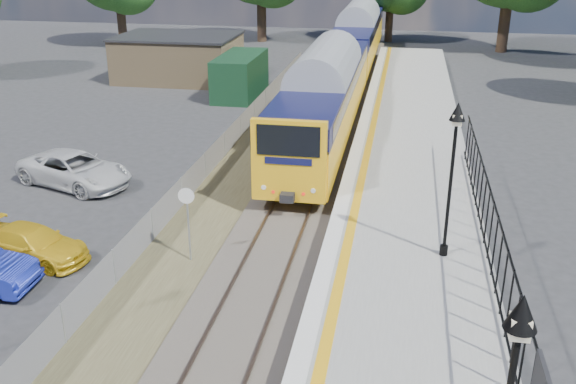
% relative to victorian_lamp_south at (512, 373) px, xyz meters
% --- Properties ---
extents(track_bed, '(5.90, 80.00, 0.29)m').
position_rel_victorian_lamp_south_xyz_m(track_bed, '(-5.97, 13.67, -4.21)').
color(track_bed, '#473F38').
rests_on(track_bed, ground).
extents(platform, '(5.00, 70.00, 0.90)m').
position_rel_victorian_lamp_south_xyz_m(platform, '(-1.30, 12.00, -3.85)').
color(platform, gray).
rests_on(platform, ground).
extents(platform_edge, '(0.90, 70.00, 0.01)m').
position_rel_victorian_lamp_south_xyz_m(platform_edge, '(-3.36, 12.00, -3.39)').
color(platform_edge, silver).
rests_on(platform_edge, platform).
extents(victorian_lamp_south, '(0.44, 0.44, 4.60)m').
position_rel_victorian_lamp_south_xyz_m(victorian_lamp_south, '(0.00, 0.00, 0.00)').
color(victorian_lamp_south, black).
rests_on(victorian_lamp_south, platform).
extents(victorian_lamp_north, '(0.44, 0.44, 4.60)m').
position_rel_victorian_lamp_south_xyz_m(victorian_lamp_north, '(-0.20, 10.00, 0.00)').
color(victorian_lamp_north, black).
rests_on(victorian_lamp_north, platform).
extents(palisade_fence, '(0.12, 26.00, 2.00)m').
position_rel_victorian_lamp_south_xyz_m(palisade_fence, '(1.05, 6.24, -2.46)').
color(palisade_fence, black).
rests_on(palisade_fence, platform).
extents(wire_fence, '(0.06, 52.00, 1.20)m').
position_rel_victorian_lamp_south_xyz_m(wire_fence, '(-9.70, 16.00, -3.70)').
color(wire_fence, '#999EA3').
rests_on(wire_fence, ground).
extents(outbuilding, '(10.80, 10.10, 3.12)m').
position_rel_victorian_lamp_south_xyz_m(outbuilding, '(-16.41, 35.21, -2.78)').
color(outbuilding, '#9B8057').
rests_on(outbuilding, ground).
extents(train, '(2.82, 40.83, 3.51)m').
position_rel_victorian_lamp_south_xyz_m(train, '(-5.50, 33.98, -1.96)').
color(train, '#EDAB15').
rests_on(train, ground).
extents(speed_sign, '(0.51, 0.12, 2.53)m').
position_rel_victorian_lamp_south_xyz_m(speed_sign, '(-8.00, 9.83, -2.60)').
color(speed_sign, '#999EA3').
rests_on(speed_sign, ground).
extents(car_yellow, '(4.02, 2.32, 1.10)m').
position_rel_victorian_lamp_south_xyz_m(car_yellow, '(-12.95, 9.10, -3.75)').
color(car_yellow, gold).
rests_on(car_yellow, ground).
extents(car_white, '(5.45, 3.80, 1.38)m').
position_rel_victorian_lamp_south_xyz_m(car_white, '(-14.79, 15.38, -3.61)').
color(car_white, silver).
rests_on(car_white, ground).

